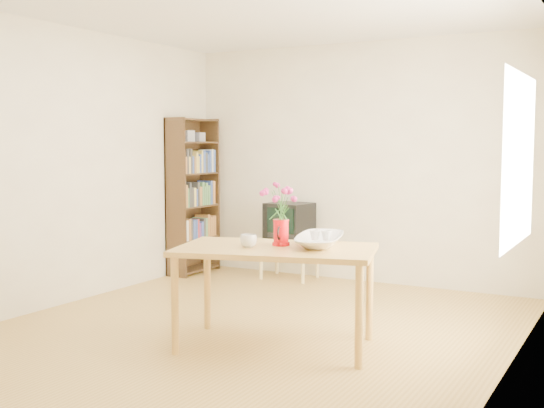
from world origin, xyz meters
The scene contains 11 objects.
room centered at (0.03, 0.00, 1.30)m, with size 4.50×4.50×4.50m.
table centered at (0.39, -0.36, 0.67)m, with size 1.60×1.16×0.75m.
tv_stand centered at (-0.70, 1.97, 0.39)m, with size 0.60×0.45×0.46m.
bookshelf centered at (-1.85, 1.75, 0.84)m, with size 0.28×0.70×1.80m.
pitcher centered at (0.39, -0.26, 0.84)m, with size 0.13×0.21×0.20m.
flowers centered at (0.39, -0.27, 1.09)m, with size 0.22×0.22×0.32m, color #B92B76, non-canonical shape.
mug centered at (0.23, -0.47, 0.80)m, with size 0.12×0.12×0.10m, color white.
bowl centered at (0.65, -0.13, 0.98)m, with size 0.50×0.50×0.47m, color white.
teacup_a centered at (0.61, -0.13, 0.94)m, with size 0.07×0.07×0.06m, color white.
teacup_b centered at (0.69, -0.11, 0.94)m, with size 0.07×0.07×0.06m, color white.
television centered at (-0.70, 1.98, 0.66)m, with size 0.49×0.47×0.39m.
Camera 1 is at (2.77, -4.72, 1.51)m, focal length 45.00 mm.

